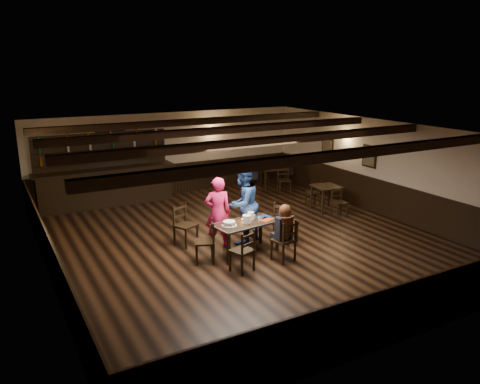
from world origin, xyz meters
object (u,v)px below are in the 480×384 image
dining_table (246,226)px  man_blue (243,204)px  woman_pink (218,213)px  chair_near_right (286,238)px  bar_counter (106,182)px  chair_near_left (245,248)px  cake (229,224)px

dining_table → man_blue: size_ratio=0.82×
woman_pink → man_blue: (0.66, -0.02, 0.11)m
man_blue → dining_table: bearing=41.1°
chair_near_right → bar_counter: size_ratio=0.22×
bar_counter → chair_near_left: bearing=-78.3°
chair_near_right → woman_pink: (-0.91, 1.49, 0.30)m
chair_near_left → cake: 0.88m
dining_table → woman_pink: woman_pink is taller
chair_near_right → cake: size_ratio=2.77×
chair_near_left → chair_near_right: chair_near_right is taller
dining_table → chair_near_left: size_ratio=1.72×
dining_table → chair_near_left: bearing=-120.5°
chair_near_left → chair_near_right: 1.06m
woman_pink → cake: (-0.07, -0.70, -0.05)m
cake → bar_counter: bearing=104.2°
woman_pink → cake: bearing=103.9°
chair_near_right → chair_near_left: bearing=-177.6°
woman_pink → man_blue: man_blue is taller
dining_table → woman_pink: 0.79m
chair_near_right → woman_pink: size_ratio=0.55×
cake → woman_pink: bearing=84.3°
chair_near_right → bar_counter: (-2.37, 6.27, 0.18)m
dining_table → cake: cake is taller
dining_table → man_blue: (0.30, 0.66, 0.30)m
chair_near_right → bar_counter: bearing=110.7°
dining_table → chair_near_left: (-0.51, -0.86, -0.13)m
chair_near_left → chair_near_right: (1.06, 0.04, 0.02)m
chair_near_right → cake: 1.28m
dining_table → chair_near_right: (0.55, -0.82, -0.11)m
bar_counter → woman_pink: bearing=-73.0°
dining_table → chair_near_right: size_ratio=1.67×
chair_near_right → man_blue: (-0.25, 1.48, 0.41)m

